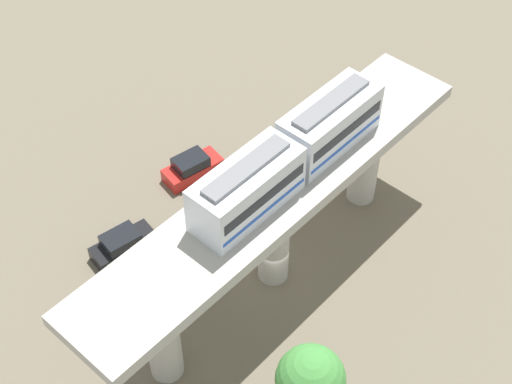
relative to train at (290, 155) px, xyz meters
name	(u,v)px	position (x,y,z in m)	size (l,w,h in m)	color
ground_plane	(273,274)	(0.00, 1.16, -9.64)	(120.00, 120.00, 0.00)	#706654
viaduct	(275,210)	(0.00, 1.16, -3.57)	(5.20, 28.00, 8.11)	#B7B2AA
train	(290,155)	(0.00, 0.00, 0.00)	(2.64, 13.55, 3.24)	silver
parked_car_black	(123,245)	(8.28, 6.29, -8.90)	(2.52, 4.45, 1.76)	black
parked_car_red	(192,168)	(9.98, -1.57, -8.90)	(2.55, 4.46, 1.76)	red
tree_near_viaduct	(311,380)	(-7.69, 7.08, -5.86)	(3.68, 3.68, 5.63)	brown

